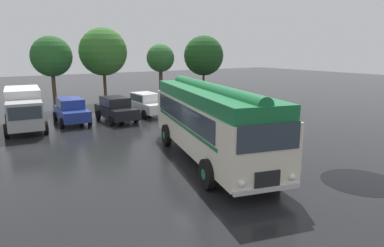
% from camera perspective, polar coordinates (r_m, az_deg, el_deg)
% --- Properties ---
extents(ground_plane, '(120.00, 120.00, 0.00)m').
position_cam_1_polar(ground_plane, '(14.75, 3.20, -7.25)').
color(ground_plane, black).
extents(vintage_bus, '(4.91, 10.38, 3.49)m').
position_cam_1_polar(vintage_bus, '(15.26, 3.05, 0.80)').
color(vintage_bus, silver).
rests_on(vintage_bus, ground).
extents(car_near_left, '(2.09, 4.27, 1.66)m').
position_cam_1_polar(car_near_left, '(24.70, -19.49, 2.06)').
color(car_near_left, navy).
rests_on(car_near_left, ground).
extents(car_mid_left, '(2.03, 4.24, 1.66)m').
position_cam_1_polar(car_mid_left, '(24.56, -12.57, 2.42)').
color(car_mid_left, black).
rests_on(car_mid_left, ground).
extents(car_mid_right, '(2.12, 4.28, 1.66)m').
position_cam_1_polar(car_mid_right, '(26.45, -7.67, 3.29)').
color(car_mid_right, silver).
rests_on(car_mid_right, ground).
extents(box_van, '(2.74, 5.92, 2.50)m').
position_cam_1_polar(box_van, '(23.96, -26.22, 2.46)').
color(box_van, silver).
rests_on(box_van, ground).
extents(tree_centre, '(3.25, 3.25, 5.99)m').
position_cam_1_polar(tree_centre, '(30.21, -22.54, 10.33)').
color(tree_centre, '#4C3823').
rests_on(tree_centre, ground).
extents(tree_right_of_centre, '(4.32, 4.32, 6.86)m').
position_cam_1_polar(tree_right_of_centre, '(32.76, -14.69, 11.62)').
color(tree_right_of_centre, '#4C3823').
rests_on(tree_right_of_centre, ground).
extents(tree_far_right, '(2.81, 2.81, 5.46)m').
position_cam_1_polar(tree_far_right, '(35.43, -5.25, 10.73)').
color(tree_far_right, '#4C3823').
rests_on(tree_far_right, ground).
extents(tree_extra_right, '(4.31, 4.31, 6.40)m').
position_cam_1_polar(tree_extra_right, '(37.99, 1.87, 11.29)').
color(tree_extra_right, '#4C3823').
rests_on(tree_extra_right, ground).
extents(puddle_patch, '(2.87, 2.87, 0.01)m').
position_cam_1_polar(puddle_patch, '(14.64, 26.24, -8.70)').
color(puddle_patch, black).
rests_on(puddle_patch, ground).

